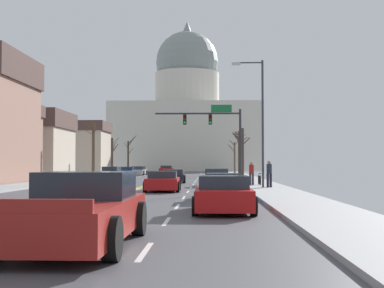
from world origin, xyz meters
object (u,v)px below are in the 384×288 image
Objects in this scene: sedan_near_01 at (217,178)px; sedan_oncoming_01 at (126,172)px; sedan_near_04 at (223,195)px; street_lamp_right at (259,113)px; sedan_near_02 at (163,182)px; pedestrian_01 at (269,172)px; signal_gantry at (216,126)px; sedan_oncoming_00 at (111,173)px; bicycle_parked at (259,180)px; sedan_near_00 at (173,176)px; sedan_oncoming_02 at (138,171)px; pedestrian_00 at (251,172)px; pickup_truck_near_05 at (79,212)px; sedan_oncoming_03 at (166,170)px; sedan_near_03 at (223,187)px.

sedan_near_01 is 27.30m from sedan_oncoming_01.
street_lamp_right is at bearing 80.10° from sedan_near_04.
sedan_near_02 is 7.01m from pedestrian_01.
sedan_oncoming_00 is at bearing 152.80° from signal_gantry.
sedan_oncoming_01 is 2.56× the size of bicycle_parked.
sedan_near_04 is 36.80m from sedan_oncoming_00.
bicycle_parked is (6.65, -7.25, -0.05)m from sedan_near_00.
sedan_near_02 is 41.07m from sedan_oncoming_02.
pedestrian_00 reaches higher than sedan_oncoming_00.
pickup_truck_near_05 is 26.68m from pedestrian_00.
pedestrian_00 is at bearing 77.66° from pickup_truck_near_05.
pickup_truck_near_05 is (0.34, -33.81, 0.15)m from sedan_near_00.
sedan_oncoming_01 and sedan_oncoming_02 have the same top height.
signal_gantry is 30.08m from sedan_near_04.
pickup_truck_near_05 reaches higher than sedan_near_00.
bicycle_parked is at bearing -77.07° from sedan_oncoming_03.
street_lamp_right is 4.98× the size of pedestrian_00.
street_lamp_right is 3.89m from pedestrian_01.
pickup_truck_near_05 is at bearing -80.20° from sedan_oncoming_00.
pedestrian_01 is at bearing -77.37° from signal_gantry.
sedan_near_01 is 27.56m from pickup_truck_near_05.
sedan_oncoming_02 is 2.63× the size of pedestrian_01.
sedan_oncoming_02 is (-7.01, 61.00, -0.13)m from pickup_truck_near_05.
street_lamp_right reaches higher than pedestrian_01.
sedan_near_00 is 1.01× the size of sedan_near_01.
street_lamp_right reaches higher than sedan_near_02.
sedan_near_03 is (-2.56, -9.70, -4.35)m from street_lamp_right.
sedan_oncoming_02 is (-6.96, 40.48, -0.00)m from sedan_near_02.
sedan_near_03 reaches higher than sedan_oncoming_03.
sedan_oncoming_02 is at bearing 88.98° from sedan_oncoming_00.
sedan_oncoming_01 is at bearing 114.06° from street_lamp_right.
sedan_oncoming_01 is at bearing -100.05° from sedan_oncoming_03.
pickup_truck_near_05 is 61.40m from sedan_oncoming_02.
sedan_near_01 is at bearing -90.58° from signal_gantry.
street_lamp_right reaches higher than sedan_oncoming_03.
pedestrian_00 is at bearing -52.05° from sedan_near_00.
street_lamp_right reaches higher than sedan_near_04.
street_lamp_right reaches higher than sedan_oncoming_02.
sedan_near_02 is at bearing -158.74° from street_lamp_right.
sedan_oncoming_00 is (-7.00, 8.72, 0.07)m from sedan_near_00.
pickup_truck_near_05 is at bearing -102.34° from pedestrian_00.
sedan_oncoming_00 reaches higher than sedan_near_03.
sedan_oncoming_01 is at bearing 97.94° from pickup_truck_near_05.
sedan_oncoming_00 is (-10.72, 5.51, -4.41)m from signal_gantry.
sedan_near_01 is at bearing 125.58° from pedestrian_01.
street_lamp_right is at bearing -78.45° from sedan_oncoming_03.
street_lamp_right is 1.49× the size of pickup_truck_near_05.
pedestrian_01 reaches higher than sedan_near_00.
bicycle_parked is (13.63, -25.97, -0.08)m from sedan_oncoming_01.
signal_gantry is at bearing 89.98° from sedan_near_03.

